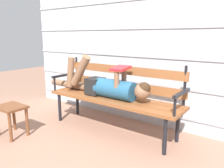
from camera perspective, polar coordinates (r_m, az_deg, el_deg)
The scene contains 5 objects.
ground_plane at distance 2.88m, azimuth -2.18°, elevation -12.79°, with size 12.00×12.00×0.00m, color #936B56.
house_siding at distance 3.20m, azimuth 5.75°, elevation 10.69°, with size 4.05×0.08×2.27m.
park_bench at distance 2.90m, azimuth 0.81°, elevation -2.28°, with size 1.85×0.48×0.90m.
reclining_person at distance 2.89m, azimuth -1.79°, elevation -0.31°, with size 1.75×0.27×0.54m.
footstool at distance 3.01m, azimuth -24.36°, elevation -6.72°, with size 0.37×0.27×0.39m.
Camera 1 is at (1.63, -2.04, 1.22)m, focal length 35.73 mm.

